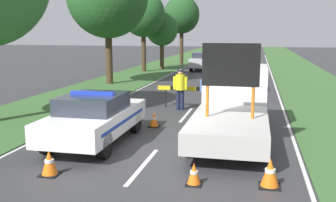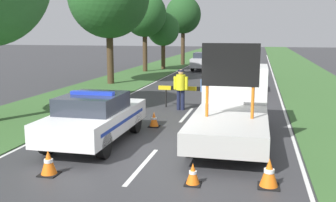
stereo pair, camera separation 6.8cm
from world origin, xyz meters
The scene contains 20 objects.
ground_plane centered at (0.00, 0.00, 0.00)m, with size 160.00×160.00×0.00m, color #333335.
lane_markings centered at (0.00, 16.32, 0.00)m, with size 8.05×64.01×0.01m.
grass_verge_left centered at (-6.36, 20.00, 0.01)m, with size 4.57×120.00×0.03m.
grass_verge_right centered at (6.36, 20.00, 0.01)m, with size 4.57×120.00×0.03m.
police_car centered at (-2.04, 0.67, 0.79)m, with size 1.92×4.64×1.61m.
work_truck centered at (2.04, 2.66, 1.05)m, with size 2.18×6.28×3.07m.
road_barrier centered at (0.16, 6.80, 0.82)m, with size 3.47×0.08×0.97m.
police_officer centered at (-0.45, 6.28, 1.06)m, with size 0.64×0.41×1.78m.
pedestrian_civilian centered at (0.72, 6.20, 0.98)m, with size 0.60×0.38×1.67m.
traffic_cone_near_police centered at (-2.00, -2.21, 0.30)m, with size 0.44×0.44×0.61m.
traffic_cone_centre_front centered at (-1.92, 3.31, 0.30)m, with size 0.44×0.44×0.60m.
traffic_cone_near_truck centered at (1.46, -2.04, 0.25)m, with size 0.36×0.36×0.50m.
traffic_cone_behind_barrier centered at (-0.78, 3.02, 0.27)m, with size 0.39×0.39×0.54m.
traffic_cone_lane_edge centered at (3.12, -1.80, 0.32)m, with size 0.48×0.48×0.66m.
queued_car_wagon_maroon centered at (1.79, 12.18, 0.84)m, with size 1.94×4.50×1.62m.
queued_car_suv_grey centered at (1.96, 18.86, 0.81)m, with size 1.85×4.65×1.55m.
queued_car_sedan_silver centered at (-1.88, 24.46, 0.81)m, with size 1.89×4.27×1.56m.
roadside_tree_near_left centered at (-6.60, 21.92, 4.79)m, with size 3.62×3.62×6.73m.
roadside_tree_mid_left centered at (-4.75, 29.38, 5.01)m, with size 3.58×3.58×6.93m.
roadside_tree_mid_right centered at (-5.60, 24.39, 3.58)m, with size 2.88×2.88×5.13m.
Camera 2 is at (2.78, -10.30, 3.39)m, focal length 42.00 mm.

